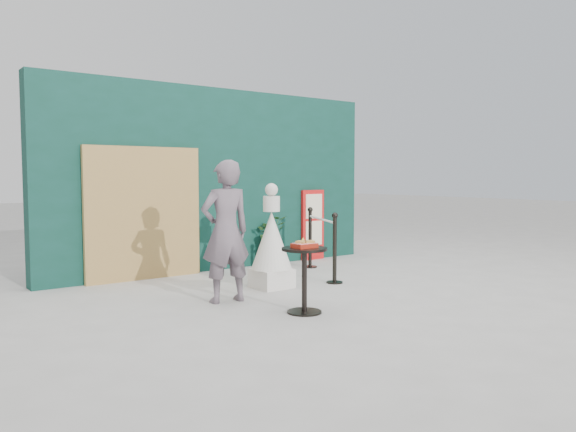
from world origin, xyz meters
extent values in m
plane|color=#ADAAA5|center=(0.00, 0.00, 0.00)|extent=(60.00, 60.00, 0.00)
cube|color=#0A3126|center=(0.00, 3.15, 1.50)|extent=(6.00, 0.30, 3.00)
cube|color=tan|center=(-1.40, 2.94, 1.00)|extent=(1.80, 0.08, 2.00)
imported|color=#65575F|center=(-1.21, 0.88, 0.88)|extent=(0.68, 0.48, 1.76)
cube|color=red|center=(1.90, 2.96, 0.65)|extent=(0.50, 0.06, 1.30)
cube|color=beige|center=(1.90, 2.92, 1.00)|extent=(0.38, 0.02, 0.45)
cube|color=beige|center=(1.90, 2.92, 0.50)|extent=(0.38, 0.02, 0.45)
cube|color=red|center=(1.90, 2.92, 0.15)|extent=(0.38, 0.02, 0.18)
cube|color=white|center=(-0.24, 1.27, 0.13)|extent=(0.49, 0.49, 0.27)
cone|color=silver|center=(-0.24, 1.27, 0.67)|extent=(0.57, 0.57, 0.80)
cylinder|color=silver|center=(-0.24, 1.27, 1.18)|extent=(0.23, 0.23, 0.21)
sphere|color=beige|center=(-0.24, 1.27, 1.37)|extent=(0.18, 0.18, 0.18)
cylinder|color=black|center=(-0.78, -0.14, 0.01)|extent=(0.40, 0.40, 0.02)
cylinder|color=black|center=(-0.78, -0.14, 0.36)|extent=(0.06, 0.06, 0.72)
cylinder|color=black|center=(-0.78, -0.14, 0.73)|extent=(0.52, 0.52, 0.03)
cube|color=#A92312|center=(-0.78, -0.14, 0.78)|extent=(0.26, 0.19, 0.05)
cube|color=red|center=(-0.78, -0.14, 0.80)|extent=(0.24, 0.17, 0.00)
cube|color=#BD8845|center=(-0.82, -0.13, 0.82)|extent=(0.15, 0.14, 0.02)
cube|color=gold|center=(-0.73, -0.16, 0.82)|extent=(0.13, 0.13, 0.02)
cone|color=gold|center=(-0.76, -0.09, 0.83)|extent=(0.06, 0.06, 0.06)
cylinder|color=brown|center=(0.82, 2.79, 0.13)|extent=(0.31, 0.31, 0.26)
cylinder|color=#985931|center=(0.82, 2.79, 0.28)|extent=(0.35, 0.35, 0.04)
imported|color=#2E5624|center=(0.82, 2.79, 0.59)|extent=(0.51, 0.45, 0.57)
cylinder|color=black|center=(0.69, 0.99, 0.01)|extent=(0.24, 0.24, 0.02)
cylinder|color=black|center=(0.69, 0.99, 0.48)|extent=(0.06, 0.06, 0.96)
sphere|color=black|center=(0.69, 0.99, 0.99)|extent=(0.09, 0.09, 0.09)
cylinder|color=black|center=(1.29, 2.29, 0.01)|extent=(0.24, 0.24, 0.02)
cylinder|color=black|center=(1.29, 2.29, 0.48)|extent=(0.06, 0.06, 0.96)
sphere|color=black|center=(1.29, 2.29, 0.99)|extent=(0.09, 0.09, 0.09)
cylinder|color=white|center=(0.99, 1.64, 0.88)|extent=(0.63, 1.31, 0.03)
camera|label=1|loc=(-4.73, -5.08, 1.57)|focal=35.00mm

